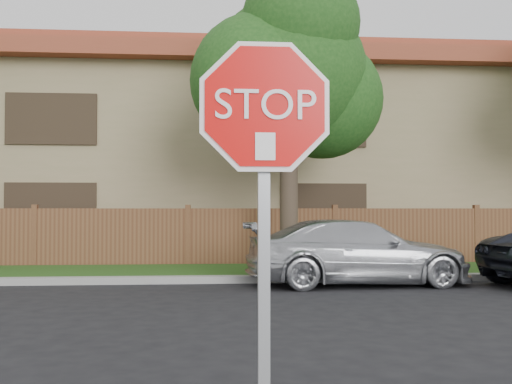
{
  "coord_description": "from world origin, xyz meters",
  "views": [
    {
      "loc": [
        0.53,
        -4.74,
        1.59
      ],
      "look_at": [
        0.84,
        -0.9,
        1.7
      ],
      "focal_mm": 42.0,
      "sensor_mm": 36.0,
      "label": 1
    }
  ],
  "objects": [
    {
      "name": "apartment_building",
      "position": [
        0.0,
        17.0,
        3.53
      ],
      "size": [
        35.2,
        9.2,
        7.2
      ],
      "color": "#94865C",
      "rests_on": "ground"
    },
    {
      "name": "fence",
      "position": [
        0.0,
        11.4,
        0.8
      ],
      "size": [
        70.0,
        0.12,
        1.6
      ],
      "primitive_type": "cube",
      "color": "brown",
      "rests_on": "ground"
    },
    {
      "name": "stop_sign",
      "position": [
        0.84,
        -1.48,
        1.83
      ],
      "size": [
        1.01,
        0.13,
        2.55
      ],
      "color": "gray",
      "rests_on": "sidewalk_near"
    },
    {
      "name": "grass_strip",
      "position": [
        0.0,
        9.8,
        0.06
      ],
      "size": [
        70.0,
        3.0,
        0.12
      ],
      "primitive_type": "cube",
      "color": "#1E4714",
      "rests_on": "ground"
    },
    {
      "name": "far_curb",
      "position": [
        0.0,
        8.15,
        0.07
      ],
      "size": [
        70.0,
        0.3,
        0.15
      ],
      "primitive_type": "cube",
      "color": "gray",
      "rests_on": "ground"
    },
    {
      "name": "sedan_right",
      "position": [
        3.66,
        7.6,
        0.68
      ],
      "size": [
        4.78,
        2.13,
        1.36
      ],
      "primitive_type": "imported",
      "rotation": [
        0.0,
        0.0,
        1.62
      ],
      "color": "#B8BAC0",
      "rests_on": "ground"
    },
    {
      "name": "tree_mid",
      "position": [
        2.52,
        9.57,
        4.87
      ],
      "size": [
        4.8,
        3.9,
        7.35
      ],
      "color": "#382B21",
      "rests_on": "ground"
    }
  ]
}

